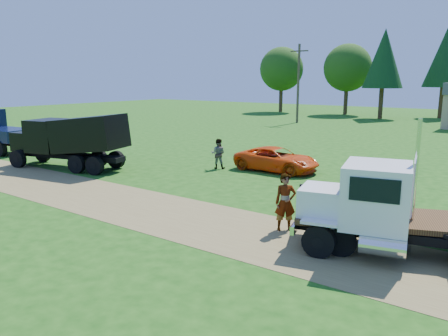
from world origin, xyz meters
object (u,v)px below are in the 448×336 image
Objects in this scene: orange_pickup at (277,159)px; flatbed_trailer at (420,226)px; spectator_a at (285,202)px; white_semi_tractor at (378,209)px; black_dump_truck at (71,138)px.

flatbed_trailer reaches higher than orange_pickup.
spectator_a reaches higher than orange_pickup.
white_semi_tractor is 0.90× the size of black_dump_truck.
black_dump_truck is 11.83m from orange_pickup.
black_dump_truck reaches higher than orange_pickup.
white_semi_tractor reaches higher than orange_pickup.
white_semi_tractor is at bearing -21.67° from black_dump_truck.
orange_pickup is at bearing 118.39° from flatbed_trailer.
orange_pickup is (9.95, 6.30, -1.10)m from black_dump_truck.
spectator_a reaches higher than flatbed_trailer.
white_semi_tractor is at bearing -136.86° from orange_pickup.
white_semi_tractor is at bearing -157.72° from flatbed_trailer.
flatbed_trailer is at bearing -130.33° from orange_pickup.
spectator_a is at bearing 168.41° from flatbed_trailer.
flatbed_trailer is (9.19, -7.80, 0.13)m from orange_pickup.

